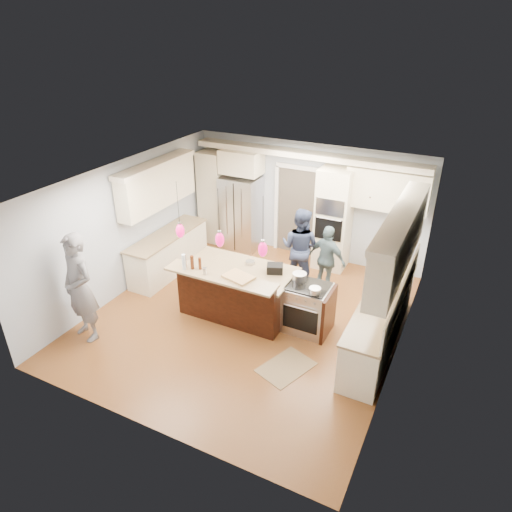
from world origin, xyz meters
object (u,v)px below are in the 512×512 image
at_px(refrigerator, 241,213).
at_px(person_far_left, 300,248).
at_px(kitchen_island, 238,290).
at_px(island_range, 309,308).
at_px(person_bar_end, 80,288).

bearing_deg(refrigerator, person_far_left, -28.07).
height_order(kitchen_island, island_range, kitchen_island).
xyz_separation_m(kitchen_island, person_bar_end, (-2.05, -1.87, 0.51)).
xyz_separation_m(island_range, person_bar_end, (-3.46, -1.95, 0.54)).
bearing_deg(kitchen_island, island_range, 3.09).
bearing_deg(person_bar_end, island_range, 42.94).
distance_m(refrigerator, person_bar_end, 4.50).
distance_m(kitchen_island, person_far_left, 1.70).
xyz_separation_m(refrigerator, person_far_left, (1.95, -1.04, -0.04)).
bearing_deg(person_bar_end, refrigerator, 93.98).
xyz_separation_m(kitchen_island, person_far_left, (0.65, 1.53, 0.37)).
bearing_deg(person_bar_end, kitchen_island, 55.92).
relative_size(kitchen_island, person_far_left, 1.22).
relative_size(kitchen_island, island_range, 2.28).
distance_m(refrigerator, kitchen_island, 2.91).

